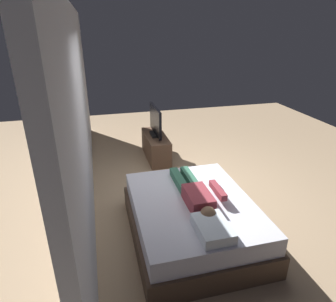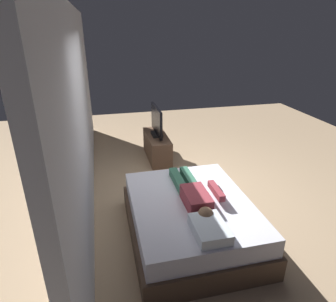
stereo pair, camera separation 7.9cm
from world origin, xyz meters
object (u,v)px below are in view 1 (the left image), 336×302
at_px(tv, 156,122).
at_px(tv_stand, 156,147).
at_px(person, 196,193).
at_px(bed, 192,219).
at_px(pillow, 213,228).
at_px(remote, 220,188).

bearing_deg(tv, tv_stand, -90.00).
bearing_deg(person, tv_stand, -0.47).
height_order(bed, pillow, pillow).
xyz_separation_m(pillow, tv_stand, (3.14, -0.06, -0.35)).
distance_m(bed, person, 0.36).
bearing_deg(tv, bed, 178.53).
xyz_separation_m(person, tv_stand, (2.48, -0.02, -0.37)).
bearing_deg(person, bed, 123.33).
relative_size(pillow, tv_stand, 0.44).
height_order(remote, tv_stand, remote).
relative_size(pillow, tv, 0.55).
relative_size(bed, pillow, 3.98).
xyz_separation_m(person, tv, (2.48, -0.02, 0.16)).
height_order(pillow, person, person).
bearing_deg(bed, remote, -68.14).
relative_size(pillow, remote, 3.20).
distance_m(pillow, tv, 3.15).
distance_m(pillow, person, 0.67).
bearing_deg(remote, tv_stand, 9.38).
relative_size(bed, tv, 2.17).
height_order(pillow, remote, pillow).
distance_m(bed, pillow, 0.72).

